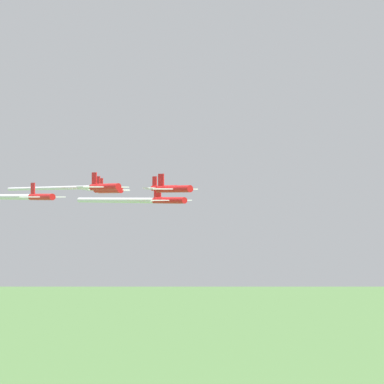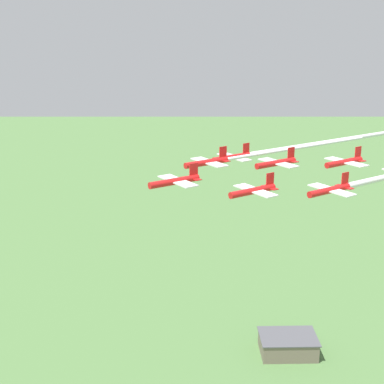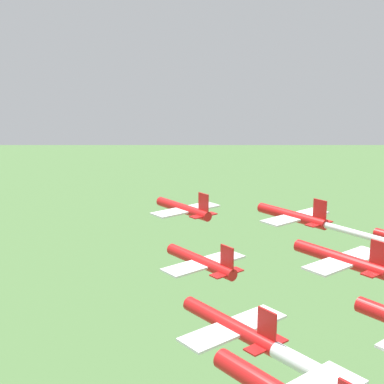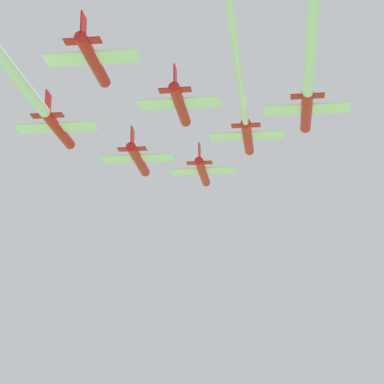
{
  "view_description": "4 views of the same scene",
  "coord_description": "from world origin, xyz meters",
  "px_view_note": "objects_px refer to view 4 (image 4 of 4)",
  "views": [
    {
      "loc": [
        96.3,
        -17.86,
        120.33
      ],
      "look_at": [
        -36.23,
        -13.22,
        121.17
      ],
      "focal_mm": 70.0,
      "sensor_mm": 36.0,
      "label": 1
    },
    {
      "loc": [
        -42.35,
        79.61,
        148.09
      ],
      "look_at": [
        -44.66,
        -16.22,
        119.74
      ],
      "focal_mm": 50.0,
      "sensor_mm": 36.0,
      "label": 2
    },
    {
      "loc": [
        -111.53,
        -10.39,
        140.43
      ],
      "look_at": [
        -45.25,
        -17.25,
        124.96
      ],
      "focal_mm": 50.0,
      "sensor_mm": 36.0,
      "label": 3
    },
    {
      "loc": [
        -125.7,
        -84.48,
        85.77
      ],
      "look_at": [
        -37.46,
        -11.02,
        120.54
      ],
      "focal_mm": 70.0,
      "sensor_mm": 36.0,
      "label": 4
    }
  ],
  "objects_px": {
    "jet_2": "(247,136)",
    "jet_4": "(180,103)",
    "jet_3": "(57,128)",
    "jet_7": "(92,59)",
    "jet_0": "(202,171)",
    "jet_1": "(138,159)",
    "jet_5": "(307,110)"
  },
  "relations": [
    {
      "from": "jet_4",
      "to": "jet_0",
      "type": "bearing_deg",
      "value": 90.0
    },
    {
      "from": "jet_2",
      "to": "jet_4",
      "type": "height_order",
      "value": "jet_2"
    },
    {
      "from": "jet_1",
      "to": "jet_3",
      "type": "relative_size",
      "value": 1.0
    },
    {
      "from": "jet_2",
      "to": "jet_5",
      "type": "bearing_deg",
      "value": -59.53
    },
    {
      "from": "jet_2",
      "to": "jet_4",
      "type": "xyz_separation_m",
      "value": [
        -14.77,
        -0.63,
        -0.37
      ]
    },
    {
      "from": "jet_0",
      "to": "jet_3",
      "type": "bearing_deg",
      "value": -120.47
    },
    {
      "from": "jet_2",
      "to": "jet_3",
      "type": "bearing_deg",
      "value": -150.46
    },
    {
      "from": "jet_3",
      "to": "jet_7",
      "type": "xyz_separation_m",
      "value": [
        -6.63,
        -13.21,
        2.36
      ]
    },
    {
      "from": "jet_3",
      "to": "jet_2",
      "type": "bearing_deg",
      "value": 29.54
    },
    {
      "from": "jet_4",
      "to": "jet_5",
      "type": "height_order",
      "value": "jet_4"
    },
    {
      "from": "jet_7",
      "to": "jet_5",
      "type": "bearing_deg",
      "value": 29.54
    },
    {
      "from": "jet_1",
      "to": "jet_2",
      "type": "xyz_separation_m",
      "value": [
        8.14,
        -12.59,
        2.61
      ]
    },
    {
      "from": "jet_3",
      "to": "jet_5",
      "type": "distance_m",
      "value": 29.99
    },
    {
      "from": "jet_1",
      "to": "jet_5",
      "type": "height_order",
      "value": "jet_5"
    },
    {
      "from": "jet_3",
      "to": "jet_4",
      "type": "xyz_separation_m",
      "value": [
        8.14,
        -12.59,
        2.4
      ]
    },
    {
      "from": "jet_1",
      "to": "jet_2",
      "type": "relative_size",
      "value": 1.0
    },
    {
      "from": "jet_0",
      "to": "jet_7",
      "type": "distance_m",
      "value": 38.95
    },
    {
      "from": "jet_4",
      "to": "jet_7",
      "type": "xyz_separation_m",
      "value": [
        -14.77,
        -0.63,
        -0.04
      ]
    },
    {
      "from": "jet_0",
      "to": "jet_1",
      "type": "height_order",
      "value": "jet_0"
    },
    {
      "from": "jet_4",
      "to": "jet_7",
      "type": "height_order",
      "value": "jet_4"
    },
    {
      "from": "jet_1",
      "to": "jet_2",
      "type": "height_order",
      "value": "jet_2"
    },
    {
      "from": "jet_4",
      "to": "jet_7",
      "type": "distance_m",
      "value": 14.78
    },
    {
      "from": "jet_0",
      "to": "jet_4",
      "type": "height_order",
      "value": "jet_4"
    },
    {
      "from": "jet_5",
      "to": "jet_1",
      "type": "bearing_deg",
      "value": 150.46
    },
    {
      "from": "jet_0",
      "to": "jet_5",
      "type": "xyz_separation_m",
      "value": [
        -13.26,
        -26.43,
        -1.46
      ]
    },
    {
      "from": "jet_3",
      "to": "jet_4",
      "type": "distance_m",
      "value": 15.18
    },
    {
      "from": "jet_0",
      "to": "jet_3",
      "type": "relative_size",
      "value": 1.0
    },
    {
      "from": "jet_2",
      "to": "jet_7",
      "type": "height_order",
      "value": "jet_2"
    },
    {
      "from": "jet_3",
      "to": "jet_5",
      "type": "xyz_separation_m",
      "value": [
        16.28,
        -25.17,
        0.84
      ]
    },
    {
      "from": "jet_1",
      "to": "jet_5",
      "type": "bearing_deg",
      "value": -29.54
    },
    {
      "from": "jet_0",
      "to": "jet_5",
      "type": "bearing_deg",
      "value": -59.53
    },
    {
      "from": "jet_5",
      "to": "jet_7",
      "type": "bearing_deg",
      "value": -150.46
    }
  ]
}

